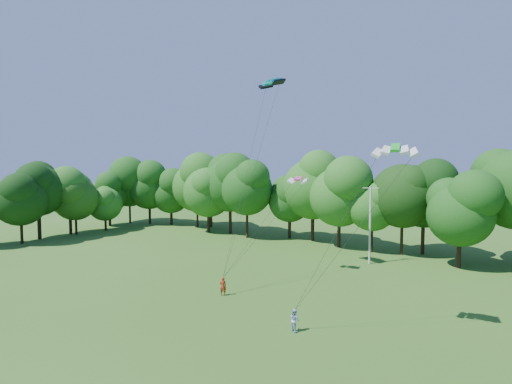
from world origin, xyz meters
The scene contains 10 objects.
ground centered at (0.00, 0.00, 0.00)m, with size 160.00×160.00×0.00m, color #325C19.
utility_pole centered at (3.99, 29.40, 4.54)m, with size 1.72×0.59×8.88m.
kite_flyer_left centered at (-2.39, 11.15, 0.81)m, with size 0.59×0.39×1.61m, color #AA2A16.
kite_flyer_right centered at (6.38, 8.31, 0.77)m, with size 0.75×0.58×1.54m, color #A8BFE9.
kite_teal centered at (-3.23, 20.10, 19.90)m, with size 3.46×2.59×0.59m.
kite_green centered at (11.92, 11.36, 12.35)m, with size 2.90×1.75×0.63m.
kite_pink centered at (-0.64, 21.03, 9.85)m, with size 2.22×1.43×0.44m.
tree_back_west centered at (-28.82, 38.98, 7.56)m, with size 8.33×8.33×12.11m.
tree_back_center centered at (5.67, 36.18, 7.97)m, with size 8.77×8.77×12.76m.
tree_flank_west centered at (-41.27, 20.43, 7.05)m, with size 7.77×7.77×11.30m.
Camera 1 is at (19.56, -14.64, 11.25)m, focal length 28.00 mm.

